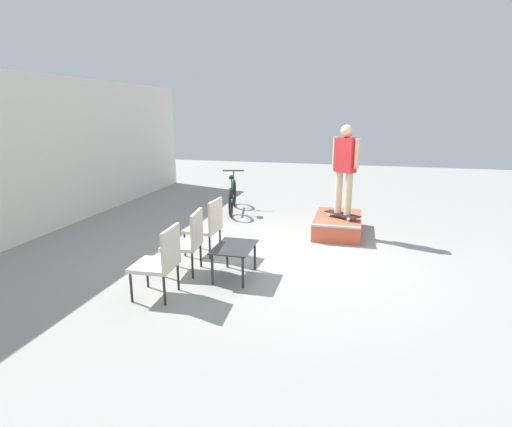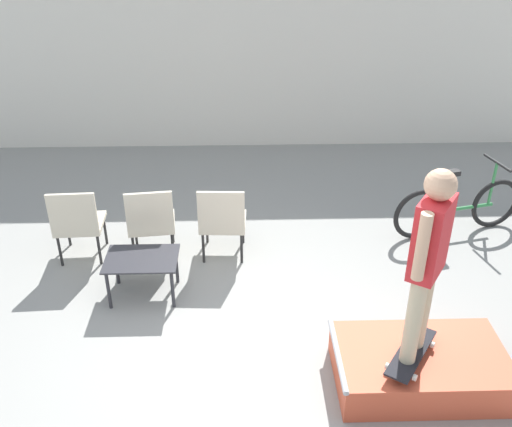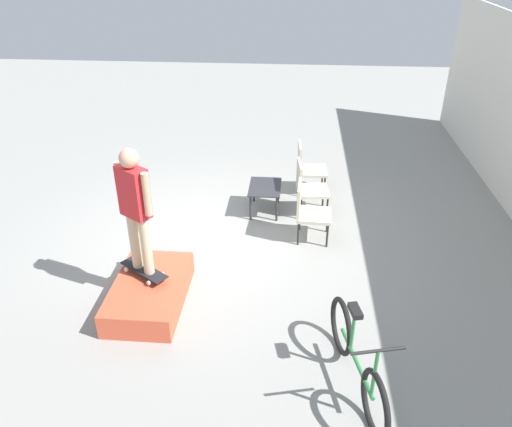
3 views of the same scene
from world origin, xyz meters
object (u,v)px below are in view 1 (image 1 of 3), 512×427
object	(u,v)px
coffee_table	(234,251)
patio_chair_right	(208,224)
patio_chair_center	(188,239)
patio_chair_left	(161,259)
person_skater	(345,163)
bicycle	(233,196)
skate_ramp_box	(338,224)
skateboard_on_ramp	(342,214)

from	to	relation	value
coffee_table	patio_chair_right	world-z (taller)	patio_chair_right
patio_chair_center	patio_chair_right	size ratio (longest dim) A/B	1.00
patio_chair_left	patio_chair_center	xyz separation A→B (m)	(0.83, 0.00, 0.00)
person_skater	bicycle	world-z (taller)	person_skater
coffee_table	patio_chair_center	xyz separation A→B (m)	(0.01, 0.71, 0.11)
skate_ramp_box	patio_chair_center	size ratio (longest dim) A/B	1.59
skateboard_on_ramp	person_skater	size ratio (longest dim) A/B	0.43
patio_chair_left	patio_chair_center	distance (m)	0.83
bicycle	patio_chair_center	bearing A→B (deg)	174.09
patio_chair_left	bicycle	distance (m)	4.57
person_skater	patio_chair_center	xyz separation A→B (m)	(-2.42, 2.11, -0.88)
skate_ramp_box	patio_chair_left	xyz separation A→B (m)	(-3.38, 2.03, 0.35)
skateboard_on_ramp	coffee_table	distance (m)	2.81
coffee_table	patio_chair_left	size ratio (longest dim) A/B	0.81
skateboard_on_ramp	coffee_table	xyz separation A→B (m)	(-2.43, 1.40, -0.01)
skate_ramp_box	coffee_table	distance (m)	2.89
skateboard_on_ramp	patio_chair_center	world-z (taller)	patio_chair_center
patio_chair_left	person_skater	bearing A→B (deg)	144.07
patio_chair_center	patio_chair_right	xyz separation A→B (m)	(0.81, -0.00, 0.00)
skateboard_on_ramp	person_skater	distance (m)	0.98
skateboard_on_ramp	person_skater	world-z (taller)	person_skater
skate_ramp_box	patio_chair_right	xyz separation A→B (m)	(-1.74, 2.03, 0.35)
patio_chair_right	patio_chair_left	bearing A→B (deg)	2.68
patio_chair_center	skate_ramp_box	bearing A→B (deg)	134.99
patio_chair_center	bicycle	distance (m)	3.75
patio_chair_center	coffee_table	bearing A→B (deg)	82.64
person_skater	patio_chair_left	world-z (taller)	person_skater
person_skater	bicycle	bearing A→B (deg)	7.05
patio_chair_left	bicycle	xyz separation A→B (m)	(4.54, 0.48, -0.16)
patio_chair_center	patio_chair_right	distance (m)	0.81
skate_ramp_box	person_skater	bearing A→B (deg)	-146.74
skateboard_on_ramp	patio_chair_left	bearing A→B (deg)	91.63
patio_chair_left	patio_chair_right	size ratio (longest dim) A/B	1.00
patio_chair_right	person_skater	bearing A→B (deg)	130.03
patio_chair_left	patio_chair_center	bearing A→B (deg)	177.12
coffee_table	person_skater	bearing A→B (deg)	-29.95
person_skater	coffee_table	distance (m)	2.98
skateboard_on_ramp	patio_chair_left	distance (m)	3.88
patio_chair_center	bicycle	world-z (taller)	patio_chair_center
person_skater	patio_chair_left	xyz separation A→B (m)	(-3.25, 2.11, -0.88)
patio_chair_right	bicycle	xyz separation A→B (m)	(2.91, 0.48, -0.16)
skateboard_on_ramp	person_skater	xyz separation A→B (m)	(-0.00, 0.00, 0.98)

